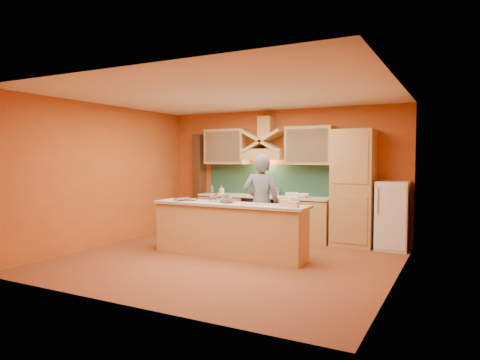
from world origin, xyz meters
The scene contains 36 objects.
floor centered at (0.00, 0.00, 0.00)m, with size 5.50×5.00×0.01m, color brown.
ceiling centered at (0.00, 0.00, 2.80)m, with size 5.50×5.00×0.01m, color white.
wall_back centered at (0.00, 2.50, 1.40)m, with size 5.50×0.02×2.80m, color #BC5B24.
wall_front centered at (0.00, -2.50, 1.40)m, with size 5.50×0.02×2.80m, color #BC5B24.
wall_left centered at (-2.75, 0.00, 1.40)m, with size 0.02×5.00×2.80m, color #BC5B24.
wall_right centered at (2.75, 0.00, 1.40)m, with size 0.02×5.00×2.80m, color #BC5B24.
base_cabinet_left centered at (-1.25, 2.20, 0.43)m, with size 1.10×0.60×0.86m, color tan.
base_cabinet_right centered at (0.65, 2.20, 0.43)m, with size 1.10×0.60×0.86m, color tan.
counter_top centered at (-0.30, 2.20, 0.90)m, with size 3.00×0.62×0.04m, color beige.
stove centered at (-0.30, 2.20, 0.45)m, with size 0.60×0.58×0.90m, color black.
backsplash centered at (-0.30, 2.48, 1.25)m, with size 3.00×0.03×0.70m, color #1C3E2F.
range_hood centered at (-0.30, 2.25, 1.82)m, with size 0.92×0.50×0.24m, color tan.
hood_chimney centered at (-0.30, 2.35, 2.40)m, with size 0.30×0.30×0.50m, color tan.
upper_cabinet_left centered at (-1.30, 2.33, 2.00)m, with size 1.00×0.35×0.80m, color tan.
upper_cabinet_right centered at (0.70, 2.33, 2.00)m, with size 1.00×0.35×0.80m, color tan.
pantry_column centered at (1.65, 2.20, 1.15)m, with size 0.80×0.60×2.30m, color tan.
fridge centered at (2.40, 2.20, 0.65)m, with size 0.58×0.60×1.30m, color white.
trim_column_left centered at (-2.05, 2.35, 1.15)m, with size 0.20×0.30×2.30m, color #472816.
island_body centered at (-0.10, 0.30, 0.44)m, with size 2.80×0.55×0.88m, color #E0B773.
island_top centered at (-0.10, 0.30, 0.92)m, with size 2.90×0.62×0.05m, color beige.
person centered at (0.32, 0.75, 0.91)m, with size 0.66×0.43×1.82m, color slate.
pot_large centered at (-0.37, 2.17, 0.98)m, with size 0.27×0.27×0.17m, color #ADACB3.
pot_small centered at (-0.16, 2.24, 0.96)m, with size 0.19×0.19×0.12m, color #B3B4BA.
soap_bottle_a centered at (-1.35, 2.20, 1.01)m, with size 0.08×0.09×0.19m, color white.
soap_bottle_b centered at (-1.52, 2.04, 1.04)m, with size 0.09×0.09×0.23m, color teal.
bowl_back centered at (0.61, 2.19, 0.96)m, with size 0.26×0.26×0.08m, color white.
dish_rack centered at (0.38, 2.16, 0.97)m, with size 0.27×0.21×0.09m, color white.
book_lower centered at (-1.06, 0.31, 0.96)m, with size 0.22×0.30×0.03m, color #A9593C.
book_upper centered at (-1.16, 0.32, 0.98)m, with size 0.22×0.30×0.02m, color #3E6B8A.
jar_large centered at (-0.49, 0.41, 1.03)m, with size 0.14×0.14×0.16m, color white.
jar_small centered at (-0.11, 0.23, 1.01)m, with size 0.13×0.13×0.13m, color white.
kitchen_scale centered at (-0.17, 0.35, 1.00)m, with size 0.13×0.13×0.11m, color white.
mixing_bowl centered at (-0.18, 0.36, 0.98)m, with size 0.28×0.28×0.07m, color white.
cloth centered at (0.33, 0.28, 0.95)m, with size 0.25×0.19×0.02m, color beige.
grocery_bag_a centered at (0.98, 0.25, 1.00)m, with size 0.18×0.14×0.12m, color beige.
grocery_bag_b centered at (1.16, 0.17, 1.00)m, with size 0.17×0.13×0.10m, color #EDE7C3.
Camera 1 is at (3.57, -6.28, 1.75)m, focal length 32.00 mm.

